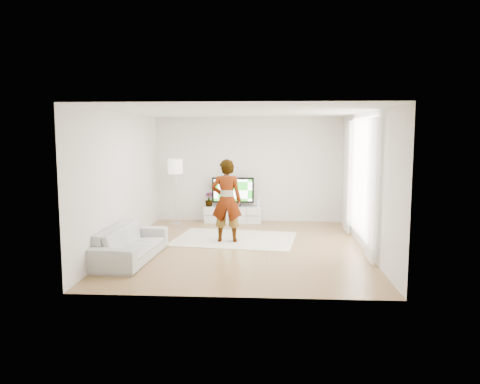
# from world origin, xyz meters

# --- Properties ---
(floor) EXTENTS (6.00, 6.00, 0.00)m
(floor) POSITION_xyz_m (0.00, 0.00, 0.00)
(floor) COLOR #AF814F
(floor) RESTS_ON ground
(ceiling) EXTENTS (6.00, 6.00, 0.00)m
(ceiling) POSITION_xyz_m (0.00, 0.00, 2.80)
(ceiling) COLOR white
(ceiling) RESTS_ON wall_back
(wall_left) EXTENTS (0.02, 6.00, 2.80)m
(wall_left) POSITION_xyz_m (-2.50, 0.00, 1.40)
(wall_left) COLOR silver
(wall_left) RESTS_ON floor
(wall_right) EXTENTS (0.02, 6.00, 2.80)m
(wall_right) POSITION_xyz_m (2.50, 0.00, 1.40)
(wall_right) COLOR silver
(wall_right) RESTS_ON floor
(wall_back) EXTENTS (5.00, 0.02, 2.80)m
(wall_back) POSITION_xyz_m (0.00, 3.00, 1.40)
(wall_back) COLOR silver
(wall_back) RESTS_ON floor
(wall_front) EXTENTS (5.00, 0.02, 2.80)m
(wall_front) POSITION_xyz_m (0.00, -3.00, 1.40)
(wall_front) COLOR silver
(wall_front) RESTS_ON floor
(window) EXTENTS (0.01, 2.60, 2.50)m
(window) POSITION_xyz_m (2.48, 0.30, 1.45)
(window) COLOR white
(window) RESTS_ON wall_right
(curtain_near) EXTENTS (0.04, 0.70, 2.60)m
(curtain_near) POSITION_xyz_m (2.40, -1.00, 1.35)
(curtain_near) COLOR white
(curtain_near) RESTS_ON floor
(curtain_far) EXTENTS (0.04, 0.70, 2.60)m
(curtain_far) POSITION_xyz_m (2.40, 1.60, 1.35)
(curtain_far) COLOR white
(curtain_far) RESTS_ON floor
(media_console) EXTENTS (1.52, 0.43, 0.43)m
(media_console) POSITION_xyz_m (-0.40, 2.76, 0.21)
(media_console) COLOR white
(media_console) RESTS_ON floor
(television) EXTENTS (1.12, 0.22, 0.78)m
(television) POSITION_xyz_m (-0.40, 2.79, 0.85)
(television) COLOR black
(television) RESTS_ON media_console
(game_console) EXTENTS (0.08, 0.16, 0.21)m
(game_console) POSITION_xyz_m (0.26, 2.76, 0.53)
(game_console) COLOR white
(game_console) RESTS_ON media_console
(potted_plant) EXTENTS (0.22, 0.22, 0.37)m
(potted_plant) POSITION_xyz_m (-1.05, 2.77, 0.61)
(potted_plant) COLOR #3F7238
(potted_plant) RESTS_ON media_console
(rug) EXTENTS (2.87, 2.24, 0.01)m
(rug) POSITION_xyz_m (-0.21, 0.77, 0.01)
(rug) COLOR silver
(rug) RESTS_ON floor
(player) EXTENTS (0.67, 0.45, 1.81)m
(player) POSITION_xyz_m (-0.37, 0.49, 0.92)
(player) COLOR #334772
(player) RESTS_ON rug
(sofa) EXTENTS (0.97, 2.18, 0.62)m
(sofa) POSITION_xyz_m (-2.04, -1.06, 0.31)
(sofa) COLOR silver
(sofa) RESTS_ON floor
(floor_lamp) EXTENTS (0.38, 0.38, 1.70)m
(floor_lamp) POSITION_xyz_m (-1.87, 2.41, 1.44)
(floor_lamp) COLOR silver
(floor_lamp) RESTS_ON floor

